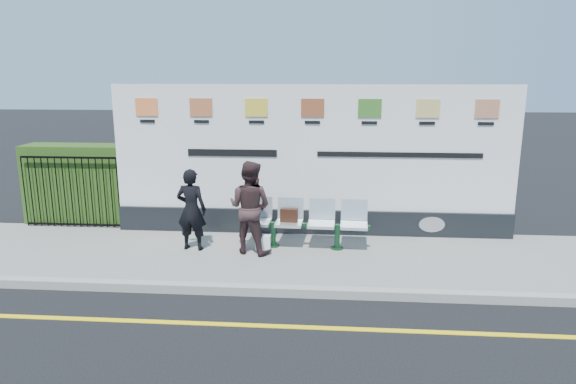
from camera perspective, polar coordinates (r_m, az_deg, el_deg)
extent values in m
plane|color=black|center=(7.16, -2.59, -14.66)|extent=(80.00, 80.00, 0.00)
cube|color=slate|center=(9.41, -0.74, -7.25)|extent=(14.00, 3.00, 0.12)
cube|color=gray|center=(8.02, -1.72, -10.90)|extent=(14.00, 0.18, 0.14)
cube|color=yellow|center=(7.15, -2.59, -14.63)|extent=(14.00, 0.10, 0.01)
cube|color=black|center=(10.56, 2.63, -3.20)|extent=(8.00, 0.30, 0.50)
cube|color=white|center=(10.24, 2.71, 4.88)|extent=(8.00, 0.14, 2.50)
cube|color=#294915|center=(12.10, -22.04, 0.88)|extent=(2.35, 0.70, 1.70)
imported|color=black|center=(9.59, -10.68, -1.93)|extent=(0.59, 0.42, 1.52)
imported|color=#352222|center=(9.28, -4.26, -1.70)|extent=(0.99, 0.88, 1.69)
cube|color=black|center=(9.58, 0.11, -2.58)|extent=(0.33, 0.16, 0.25)
cube|color=white|center=(9.59, -2.79, -5.61)|extent=(0.28, 0.17, 0.28)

